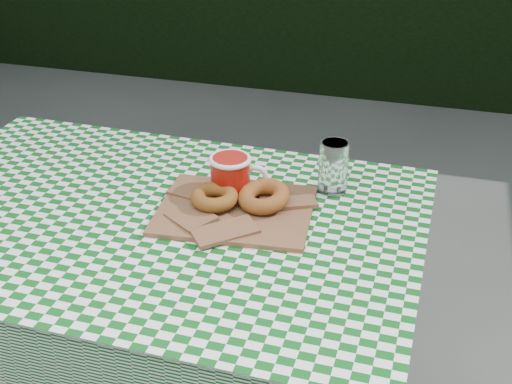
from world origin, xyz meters
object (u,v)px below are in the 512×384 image
at_px(coffee_mug, 230,177).
at_px(drinking_glass, 333,167).
at_px(table, 161,349).
at_px(paper_bag, 235,209).

relative_size(coffee_mug, drinking_glass, 1.45).
relative_size(table, paper_bag, 3.50).
height_order(table, coffee_mug, coffee_mug).
distance_m(table, paper_bag, 0.43).
xyz_separation_m(table, coffee_mug, (0.15, 0.12, 0.43)).
bearing_deg(drinking_glass, table, -149.31).
relative_size(paper_bag, coffee_mug, 1.87).
bearing_deg(table, drinking_glass, 31.79).
distance_m(paper_bag, drinking_glass, 0.24).
xyz_separation_m(paper_bag, coffee_mug, (-0.03, 0.06, 0.04)).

